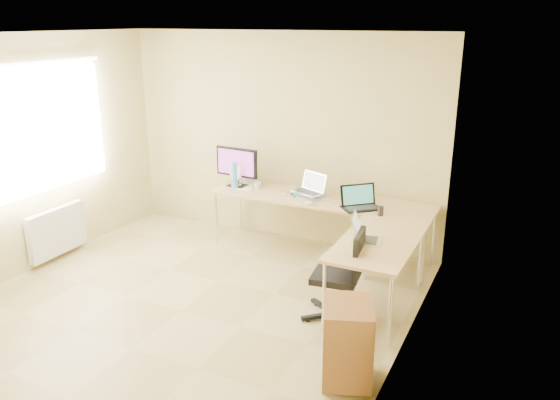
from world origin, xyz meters
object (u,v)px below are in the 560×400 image
at_px(desk_fan, 237,175).
at_px(mug, 258,186).
at_px(laptop_return, 367,231).
at_px(office_chair, 336,270).
at_px(keyboard, 313,198).
at_px(desk_main, 320,227).
at_px(monitor, 237,167).
at_px(water_bottle, 235,175).
at_px(cabinet, 347,342).
at_px(laptop_center, 309,183).
at_px(laptop_black, 362,198).
at_px(desk_return, 376,276).

bearing_deg(desk_fan, mug, 21.28).
bearing_deg(mug, laptop_return, -31.19).
height_order(mug, office_chair, office_chair).
xyz_separation_m(mug, desk_fan, (-0.29, 0.00, 0.10)).
xyz_separation_m(keyboard, mug, (-0.76, 0.06, 0.03)).
bearing_deg(desk_main, monitor, -179.32).
xyz_separation_m(desk_main, keyboard, (-0.07, -0.08, 0.37)).
bearing_deg(water_bottle, monitor, 90.00).
bearing_deg(monitor, mug, 3.30).
height_order(keyboard, cabinet, keyboard).
distance_m(laptop_center, laptop_black, 0.70).
relative_size(monitor, desk_fan, 2.08).
relative_size(laptop_center, desk_fan, 1.31).
bearing_deg(desk_main, laptop_return, -50.11).
bearing_deg(office_chair, mug, 132.37).
xyz_separation_m(laptop_center, keyboard, (0.07, -0.04, -0.16)).
distance_m(desk_return, monitor, 2.40).
xyz_separation_m(monitor, office_chair, (1.80, -1.29, -0.48)).
bearing_deg(laptop_black, desk_main, 119.56).
bearing_deg(desk_return, laptop_black, 117.63).
relative_size(keyboard, desk_fan, 1.43).
relative_size(mug, water_bottle, 0.29).
distance_m(monitor, water_bottle, 0.11).
relative_size(laptop_return, cabinet, 0.51).
xyz_separation_m(desk_fan, laptop_return, (2.01, -1.04, -0.03)).
relative_size(water_bottle, desk_fan, 1.14).
bearing_deg(water_bottle, desk_return, -23.80).
distance_m(laptop_center, desk_fan, 0.98).
xyz_separation_m(desk_fan, cabinet, (2.23, -2.18, -0.51)).
distance_m(desk_fan, laptop_return, 2.26).
bearing_deg(office_chair, laptop_black, 89.39).
xyz_separation_m(desk_return, keyboard, (-1.05, 0.92, 0.37)).
height_order(laptop_center, keyboard, laptop_center).
distance_m(monitor, cabinet, 3.18).
bearing_deg(cabinet, office_chair, 94.72).
distance_m(mug, cabinet, 2.94).
height_order(laptop_center, laptop_return, laptop_center).
xyz_separation_m(laptop_center, laptop_black, (0.69, -0.14, -0.04)).
relative_size(water_bottle, laptop_return, 0.98).
relative_size(desk_return, laptop_black, 3.18).
relative_size(desk_main, mug, 28.88).
distance_m(laptop_center, mug, 0.70).
bearing_deg(mug, water_bottle, -168.73).
bearing_deg(desk_fan, laptop_center, 20.79).
relative_size(desk_main, laptop_center, 7.29).
height_order(laptop_black, office_chair, laptop_black).
bearing_deg(desk_main, cabinet, -63.39).
distance_m(mug, office_chair, 2.00).
bearing_deg(monitor, laptop_black, -1.77).
bearing_deg(water_bottle, keyboard, -0.36).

